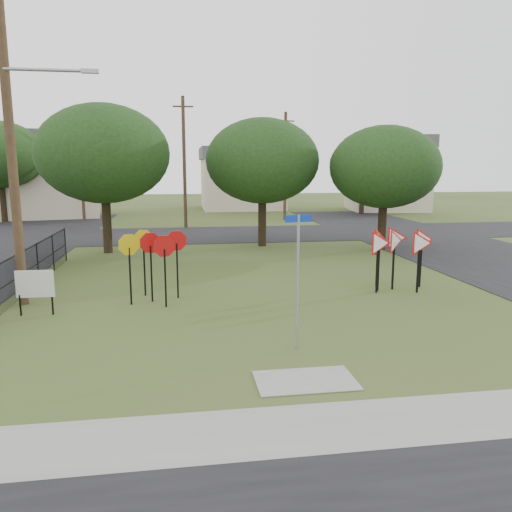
{
  "coord_description": "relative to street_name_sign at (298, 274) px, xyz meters",
  "views": [
    {
      "loc": [
        -2.4,
        -11.52,
        4.22
      ],
      "look_at": [
        -0.18,
        3.0,
        1.6
      ],
      "focal_mm": 35.0,
      "sensor_mm": 36.0,
      "label": 1
    }
  ],
  "objects": [
    {
      "name": "house_mid",
      "position": [
        3.75,
        40.58,
        1.34
      ],
      "size": [
        8.4,
        8.4,
        6.2
      ],
      "color": "beige",
      "rests_on": "ground"
    },
    {
      "name": "street_far",
      "position": [
        -0.25,
        20.58,
        -1.79
      ],
      "size": [
        60.0,
        8.0,
        0.02
      ],
      "primitive_type": "cube",
      "color": "black",
      "rests_on": "ground"
    },
    {
      "name": "fence_run",
      "position": [
        -7.85,
        6.83,
        -1.02
      ],
      "size": [
        0.05,
        11.55,
        1.5
      ],
      "color": "black",
      "rests_on": "ground"
    },
    {
      "name": "planting_strip",
      "position": [
        -0.25,
        -4.82,
        -1.8
      ],
      "size": [
        30.0,
        0.8,
        0.02
      ],
      "primitive_type": "cube",
      "color": "#33451A",
      "rests_on": "ground"
    },
    {
      "name": "far_pole_a",
      "position": [
        -2.25,
        24.58,
        2.8
      ],
      "size": [
        1.4,
        0.24,
        9.0
      ],
      "color": "#4A3622",
      "rests_on": "ground"
    },
    {
      "name": "yield_sign_cluster",
      "position": [
        4.71,
        5.22,
        -0.19
      ],
      "size": [
        2.78,
        1.48,
        2.18
      ],
      "color": "black",
      "rests_on": "ground"
    },
    {
      "name": "ground",
      "position": [
        -0.25,
        0.58,
        -1.8
      ],
      "size": [
        140.0,
        140.0,
        0.0
      ],
      "primitive_type": "plane",
      "color": "#33451A"
    },
    {
      "name": "far_pole_c",
      "position": [
        -10.25,
        30.58,
        2.8
      ],
      "size": [
        1.4,
        0.24,
        9.0
      ],
      "color": "#4A3622",
      "rests_on": "ground"
    },
    {
      "name": "tree_near_right",
      "position": [
        7.75,
        13.58,
        2.42
      ],
      "size": [
        5.6,
        5.6,
        6.33
      ],
      "color": "black",
      "rests_on": "ground"
    },
    {
      "name": "far_pole_b",
      "position": [
        5.75,
        28.58,
        2.54
      ],
      "size": [
        1.4,
        0.24,
        8.5
      ],
      "color": "#4A3622",
      "rests_on": "ground"
    },
    {
      "name": "tree_near_left",
      "position": [
        -6.25,
        14.58,
        3.05
      ],
      "size": [
        6.4,
        6.4,
        7.27
      ],
      "color": "black",
      "rests_on": "ground"
    },
    {
      "name": "sidewalk",
      "position": [
        -0.25,
        -3.62,
        -1.79
      ],
      "size": [
        30.0,
        1.6,
        0.02
      ],
      "primitive_type": "cube",
      "color": "gray",
      "rests_on": "ground"
    },
    {
      "name": "tree_near_mid",
      "position": [
        1.75,
        15.58,
        2.74
      ],
      "size": [
        6.0,
        6.0,
        6.8
      ],
      "color": "black",
      "rests_on": "ground"
    },
    {
      "name": "utility_pole_main",
      "position": [
        -7.48,
        5.08,
        3.41
      ],
      "size": [
        3.55,
        0.33,
        10.0
      ],
      "color": "#4A3622",
      "rests_on": "ground"
    },
    {
      "name": "street_right",
      "position": [
        11.75,
        10.58,
        -1.79
      ],
      "size": [
        8.0,
        50.0,
        0.02
      ],
      "primitive_type": "cube",
      "color": "black",
      "rests_on": "ground"
    },
    {
      "name": "info_board",
      "position": [
        -6.81,
        3.78,
        -0.92
      ],
      "size": [
        1.06,
        0.06,
        1.32
      ],
      "color": "black",
      "rests_on": "ground"
    },
    {
      "name": "tree_far_right",
      "position": [
        13.75,
        32.58,
        2.74
      ],
      "size": [
        6.0,
        6.0,
        6.8
      ],
      "color": "black",
      "rests_on": "ground"
    },
    {
      "name": "street_name_sign",
      "position": [
        0.0,
        0.0,
        0.0
      ],
      "size": [
        0.65,
        0.14,
        3.16
      ],
      "color": "#909398",
      "rests_on": "ground"
    },
    {
      "name": "curb_pad",
      "position": [
        -0.25,
        -1.82,
        -1.79
      ],
      "size": [
        2.0,
        1.2,
        0.02
      ],
      "primitive_type": "cube",
      "color": "gray",
      "rests_on": "ground"
    },
    {
      "name": "house_left",
      "position": [
        -14.25,
        34.58,
        1.85
      ],
      "size": [
        10.58,
        8.88,
        7.2
      ],
      "color": "beige",
      "rests_on": "ground"
    },
    {
      "name": "house_right",
      "position": [
        17.75,
        36.58,
        1.85
      ],
      "size": [
        8.3,
        8.3,
        7.2
      ],
      "color": "beige",
      "rests_on": "ground"
    },
    {
      "name": "stop_sign_cluster",
      "position": [
        -3.51,
        4.83,
        -0.13
      ],
      "size": [
        2.1,
        1.75,
        2.23
      ],
      "color": "black",
      "rests_on": "ground"
    }
  ]
}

